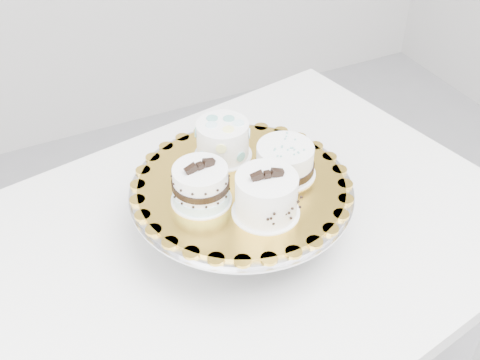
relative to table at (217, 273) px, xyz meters
name	(u,v)px	position (x,y,z in m)	size (l,w,h in m)	color
table	(217,273)	(0.00, 0.00, 0.00)	(1.29, 0.98, 0.75)	white
cake_stand	(241,200)	(0.06, 0.01, 0.16)	(0.40, 0.40, 0.11)	gray
cake_board	(242,185)	(0.06, 0.01, 0.19)	(0.37, 0.37, 0.01)	gold
cake_swirl	(266,196)	(0.06, -0.08, 0.23)	(0.12, 0.12, 0.09)	white
cake_banded	(201,186)	(-0.02, 0.00, 0.23)	(0.11, 0.11, 0.08)	white
cake_dots	(223,140)	(0.06, 0.10, 0.23)	(0.12, 0.12, 0.07)	white
cake_ribbon	(285,161)	(0.14, 0.00, 0.22)	(0.13, 0.13, 0.06)	white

